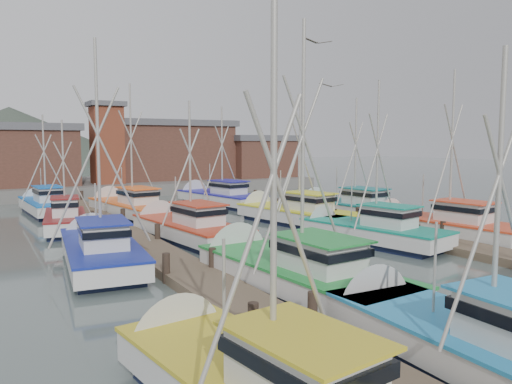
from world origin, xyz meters
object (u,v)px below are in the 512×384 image
boat_4 (288,271)px  boat_8 (185,228)px  lookout_tower (107,142)px  boat_0 (465,342)px  boat_12 (128,207)px

boat_4 → boat_8: size_ratio=1.10×
lookout_tower → boat_0: size_ratio=0.91×
boat_12 → boat_0: bearing=-98.0°
lookout_tower → boat_0: lookout_tower is taller
boat_4 → boat_8: 10.96m
boat_0 → boat_4: (-0.01, 7.82, 0.01)m
lookout_tower → boat_8: bearing=-94.4°
boat_4 → lookout_tower: bearing=82.2°
boat_4 → boat_8: boat_4 is taller
lookout_tower → boat_12: boat_12 is taller
boat_8 → boat_4: bearing=-97.1°
boat_4 → boat_8: bearing=84.9°
boat_8 → boat_12: boat_12 is taller
lookout_tower → boat_4: size_ratio=0.79×
lookout_tower → boat_0: 46.12m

